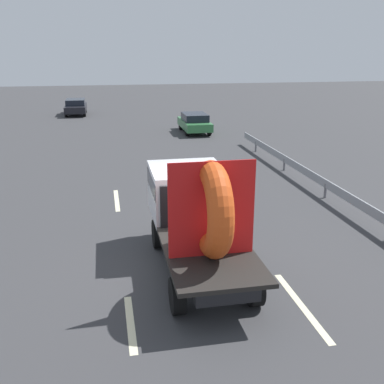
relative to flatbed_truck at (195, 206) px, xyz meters
name	(u,v)px	position (x,y,z in m)	size (l,w,h in m)	color
ground_plane	(182,259)	(-0.31, 0.09, -1.54)	(120.00, 120.00, 0.00)	#38383A
flatbed_truck	(195,206)	(0.00, 0.00, 0.00)	(2.02, 5.48, 3.16)	black
distant_sedan	(195,122)	(3.73, 18.62, -0.86)	(1.67, 3.89, 1.27)	black
guardrail	(303,170)	(5.86, 6.22, -1.01)	(0.10, 16.16, 0.71)	gray
lane_dash_left_near	(130,323)	(-1.87, -2.60, -1.54)	(2.09, 0.16, 0.01)	beige
lane_dash_left_far	(117,200)	(-1.87, 5.40, -1.54)	(2.48, 0.16, 0.01)	beige
lane_dash_right_near	(301,305)	(1.87, -2.65, -1.54)	(2.86, 0.16, 0.01)	beige
lane_dash_right_far	(218,199)	(1.87, 4.86, -1.54)	(2.29, 0.16, 0.01)	beige
oncoming_car	(76,106)	(-4.42, 28.76, -0.85)	(1.69, 3.94, 1.28)	black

